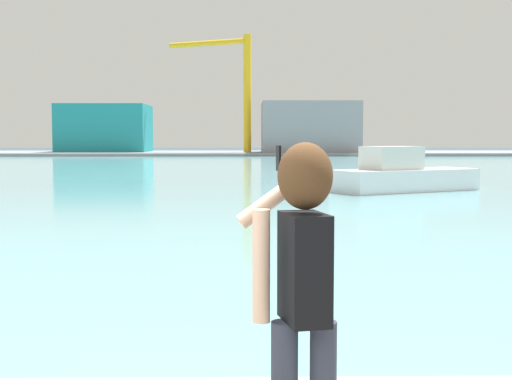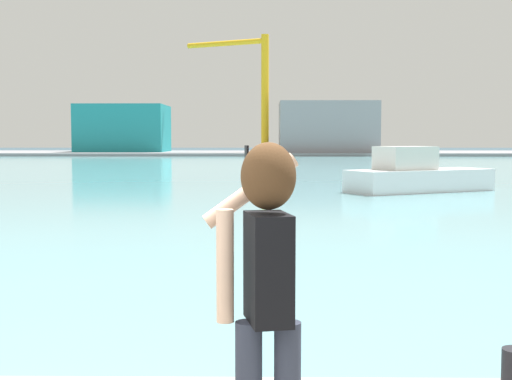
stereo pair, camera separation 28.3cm
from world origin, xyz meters
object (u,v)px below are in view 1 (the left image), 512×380
Objects in this scene: boat_moored at (403,175)px; warehouse_right at (309,127)px; port_crane at (236,80)px; person_photographer at (302,274)px; warehouse_left at (105,128)px.

warehouse_right reaches higher than boat_moored.
boat_moored is 0.53× the size of warehouse_right.
port_crane is at bearing 69.50° from boat_moored.
port_crane reaches higher than boat_moored.
person_photographer is 88.80m from warehouse_right.
boat_moored is (6.37, 25.63, -0.88)m from person_photographer.
warehouse_right reaches higher than warehouse_left.
person_photographer is at bearing -95.28° from warehouse_right.
port_crane is (-9.63, 0.22, 6.26)m from warehouse_right.
warehouse_right is (27.76, -4.21, 0.08)m from warehouse_left.
person_photographer is 0.11× the size of port_crane.
warehouse_right is (8.17, 88.39, 2.10)m from person_photographer.
person_photographer is at bearing -78.06° from warehouse_left.
person_photographer reaches higher than boat_moored.
port_crane is (-1.45, 88.62, 8.36)m from person_photographer.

